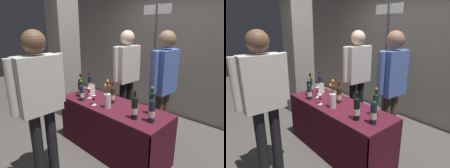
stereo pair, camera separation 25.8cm
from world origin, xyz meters
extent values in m
plane|color=#514C47|center=(0.00, 0.00, 0.00)|extent=(12.00, 12.00, 0.00)
cube|color=#9E998E|center=(0.00, 1.84, 1.52)|extent=(6.78, 0.12, 3.05)
cube|color=gray|center=(-1.61, 0.31, 1.60)|extent=(0.44, 0.44, 3.20)
cube|color=#4C1423|center=(0.00, 0.00, 0.71)|extent=(1.66, 0.61, 0.02)
cube|color=#3E101D|center=(0.00, -0.30, 0.35)|extent=(1.66, 0.01, 0.70)
cube|color=#3E101D|center=(0.00, 0.30, 0.35)|extent=(1.66, 0.01, 0.70)
cube|color=#3E101D|center=(-0.82, 0.00, 0.35)|extent=(0.01, 0.61, 0.70)
cube|color=#3E101D|center=(0.82, 0.00, 0.35)|extent=(0.01, 0.61, 0.70)
cylinder|color=black|center=(-0.66, -0.03, 0.84)|extent=(0.07, 0.07, 0.24)
sphere|color=black|center=(-0.66, -0.03, 0.96)|extent=(0.07, 0.07, 0.07)
cylinder|color=black|center=(-0.66, -0.03, 1.00)|extent=(0.03, 0.03, 0.08)
cylinder|color=black|center=(-0.66, -0.03, 1.05)|extent=(0.04, 0.04, 0.02)
cylinder|color=beige|center=(-0.66, -0.03, 0.82)|extent=(0.08, 0.08, 0.08)
cylinder|color=#192333|center=(0.68, -0.06, 0.84)|extent=(0.07, 0.07, 0.24)
sphere|color=#192333|center=(0.68, -0.06, 0.97)|extent=(0.07, 0.07, 0.07)
cylinder|color=#192333|center=(0.68, -0.06, 1.00)|extent=(0.03, 0.03, 0.08)
cylinder|color=black|center=(0.68, -0.06, 1.05)|extent=(0.03, 0.03, 0.02)
cylinder|color=beige|center=(0.68, -0.06, 0.82)|extent=(0.08, 0.08, 0.08)
cylinder|color=black|center=(0.56, 0.12, 0.85)|extent=(0.07, 0.07, 0.25)
sphere|color=black|center=(0.56, 0.12, 0.97)|extent=(0.07, 0.07, 0.07)
cylinder|color=black|center=(0.56, 0.12, 1.02)|extent=(0.03, 0.03, 0.09)
cylinder|color=#B7932D|center=(0.56, 0.12, 1.07)|extent=(0.03, 0.03, 0.02)
cylinder|color=beige|center=(0.56, 0.12, 0.83)|extent=(0.07, 0.07, 0.08)
cylinder|color=black|center=(0.49, -0.13, 0.84)|extent=(0.07, 0.07, 0.24)
sphere|color=black|center=(0.49, -0.13, 0.96)|extent=(0.07, 0.07, 0.07)
cylinder|color=black|center=(0.49, -0.13, 1.01)|extent=(0.03, 0.03, 0.09)
cylinder|color=black|center=(0.49, -0.13, 1.06)|extent=(0.03, 0.03, 0.02)
cylinder|color=beige|center=(0.49, -0.13, 0.82)|extent=(0.07, 0.07, 0.08)
cylinder|color=#192333|center=(-0.43, -0.19, 0.83)|extent=(0.07, 0.07, 0.21)
sphere|color=#192333|center=(-0.43, -0.19, 0.93)|extent=(0.07, 0.07, 0.07)
cylinder|color=#192333|center=(-0.43, -0.19, 0.97)|extent=(0.03, 0.03, 0.08)
cylinder|color=#B7932D|center=(-0.43, -0.19, 1.02)|extent=(0.03, 0.03, 0.02)
cylinder|color=beige|center=(-0.43, -0.19, 0.81)|extent=(0.07, 0.07, 0.07)
cylinder|color=black|center=(-0.57, -0.10, 0.83)|extent=(0.08, 0.08, 0.21)
sphere|color=black|center=(-0.57, -0.10, 0.93)|extent=(0.08, 0.08, 0.08)
cylinder|color=black|center=(-0.57, -0.10, 0.97)|extent=(0.03, 0.03, 0.07)
cylinder|color=#B7932D|center=(-0.57, -0.10, 1.01)|extent=(0.04, 0.04, 0.02)
cylinder|color=beige|center=(-0.57, -0.10, 0.81)|extent=(0.08, 0.08, 0.07)
cylinder|color=#38230F|center=(-0.04, 0.05, 0.83)|extent=(0.06, 0.06, 0.21)
sphere|color=#38230F|center=(-0.04, 0.05, 0.94)|extent=(0.06, 0.06, 0.06)
cylinder|color=#38230F|center=(-0.04, 0.05, 0.98)|extent=(0.03, 0.03, 0.09)
cylinder|color=maroon|center=(-0.04, 0.05, 1.03)|extent=(0.03, 0.03, 0.02)
cylinder|color=beige|center=(-0.04, 0.05, 0.81)|extent=(0.07, 0.07, 0.07)
cylinder|color=#192333|center=(-0.72, 0.20, 0.84)|extent=(0.07, 0.07, 0.24)
sphere|color=#192333|center=(-0.72, 0.20, 0.96)|extent=(0.07, 0.07, 0.07)
cylinder|color=#192333|center=(-0.72, 0.20, 0.99)|extent=(0.03, 0.03, 0.07)
cylinder|color=maroon|center=(-0.72, 0.20, 1.04)|extent=(0.03, 0.03, 0.02)
cylinder|color=beige|center=(-0.72, 0.20, 0.82)|extent=(0.07, 0.07, 0.08)
cylinder|color=silver|center=(-0.17, -0.18, 0.72)|extent=(0.07, 0.07, 0.00)
cylinder|color=silver|center=(-0.17, -0.18, 0.76)|extent=(0.01, 0.01, 0.07)
cone|color=silver|center=(-0.17, -0.18, 0.83)|extent=(0.06, 0.06, 0.07)
cylinder|color=#590C19|center=(-0.17, -0.18, 0.81)|extent=(0.03, 0.03, 0.02)
cylinder|color=silver|center=(-0.43, -0.05, 0.72)|extent=(0.07, 0.07, 0.00)
cylinder|color=silver|center=(-0.43, -0.05, 0.76)|extent=(0.01, 0.01, 0.08)
cone|color=silver|center=(-0.43, -0.05, 0.84)|extent=(0.06, 0.06, 0.07)
cylinder|color=#590C19|center=(-0.43, -0.05, 0.82)|extent=(0.03, 0.03, 0.02)
cylinder|color=silver|center=(0.04, -0.12, 0.82)|extent=(0.09, 0.09, 0.20)
cylinder|color=#38722D|center=(0.04, -0.13, 0.93)|extent=(0.04, 0.04, 0.21)
ellipsoid|color=gold|center=(0.02, -0.15, 1.04)|extent=(0.03, 0.03, 0.05)
cylinder|color=#38722D|center=(0.03, -0.12, 0.96)|extent=(0.01, 0.01, 0.27)
ellipsoid|color=gold|center=(0.04, -0.12, 1.09)|extent=(0.03, 0.03, 0.05)
cylinder|color=#38722D|center=(0.04, -0.12, 0.92)|extent=(0.03, 0.03, 0.20)
ellipsoid|color=red|center=(0.05, -0.11, 1.02)|extent=(0.03, 0.03, 0.05)
cylinder|color=#38722D|center=(0.04, -0.12, 0.95)|extent=(0.01, 0.02, 0.26)
ellipsoid|color=red|center=(0.04, -0.13, 1.08)|extent=(0.03, 0.03, 0.05)
cube|color=silver|center=(-0.53, 0.08, 0.80)|extent=(0.02, 0.14, 0.16)
cylinder|color=black|center=(-0.31, 0.79, 0.43)|extent=(0.12, 0.12, 0.86)
cylinder|color=black|center=(-0.32, 0.61, 0.43)|extent=(0.12, 0.12, 0.86)
cube|color=beige|center=(-0.32, 0.70, 1.16)|extent=(0.23, 0.46, 0.61)
sphere|color=beige|center=(-0.32, 0.70, 1.60)|extent=(0.24, 0.24, 0.24)
cylinder|color=beige|center=(-0.31, 0.97, 1.18)|extent=(0.08, 0.08, 0.56)
cylinder|color=beige|center=(-0.33, 0.43, 1.18)|extent=(0.08, 0.08, 0.56)
cylinder|color=#4C4233|center=(0.45, 0.67, 0.43)|extent=(0.12, 0.12, 0.86)
cylinder|color=#4C4233|center=(0.44, 0.52, 0.43)|extent=(0.12, 0.12, 0.86)
cube|color=#4C6BB7|center=(0.44, 0.60, 1.16)|extent=(0.23, 0.40, 0.61)
sphere|color=#8C664C|center=(0.44, 0.60, 1.61)|extent=(0.24, 0.24, 0.24)
cylinder|color=#4C6BB7|center=(0.46, 0.84, 1.19)|extent=(0.08, 0.08, 0.56)
cylinder|color=#4C6BB7|center=(0.43, 0.36, 1.19)|extent=(0.08, 0.08, 0.56)
cylinder|color=black|center=(-0.18, -1.02, 0.43)|extent=(0.12, 0.12, 0.87)
cylinder|color=black|center=(-0.18, -0.85, 0.43)|extent=(0.12, 0.12, 0.87)
cube|color=beige|center=(-0.18, -0.94, 1.18)|extent=(0.21, 0.45, 0.62)
sphere|color=brown|center=(-0.18, -0.94, 1.62)|extent=(0.24, 0.24, 0.24)
cylinder|color=beige|center=(-0.18, -1.21, 1.20)|extent=(0.08, 0.08, 0.57)
cylinder|color=beige|center=(-0.18, -0.67, 1.20)|extent=(0.08, 0.08, 0.57)
cylinder|color=#47474C|center=(0.01, 1.01, 1.07)|extent=(0.04, 0.04, 2.13)
cube|color=silver|center=(0.01, 1.01, 2.03)|extent=(0.48, 0.02, 0.14)
camera|label=1|loc=(1.71, -1.79, 1.76)|focal=30.64mm
camera|label=2|loc=(1.89, -1.60, 1.76)|focal=30.64mm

